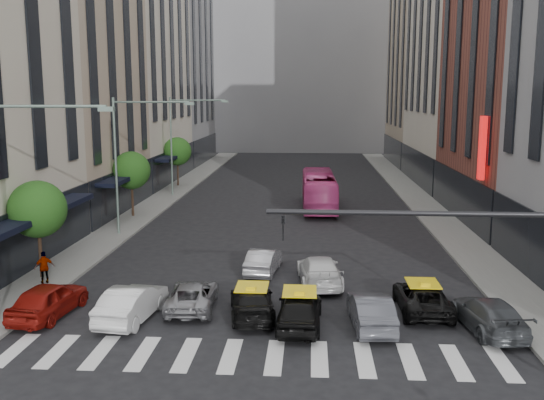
% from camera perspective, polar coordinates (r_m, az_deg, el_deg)
% --- Properties ---
extents(ground, '(160.00, 160.00, 0.00)m').
position_cam_1_polar(ground, '(21.12, -1.69, -16.19)').
color(ground, black).
rests_on(ground, ground).
extents(sidewalk_left, '(3.00, 96.00, 0.15)m').
position_cam_1_polar(sidewalk_left, '(51.51, -11.36, -0.67)').
color(sidewalk_left, slate).
rests_on(sidewalk_left, ground).
extents(sidewalk_right, '(3.00, 96.00, 0.15)m').
position_cam_1_polar(sidewalk_right, '(50.69, 14.64, -0.96)').
color(sidewalk_right, slate).
rests_on(sidewalk_right, ground).
extents(building_left_b, '(8.00, 16.00, 24.00)m').
position_cam_1_polar(building_left_b, '(50.61, -18.59, 12.40)').
color(building_left_b, tan).
rests_on(building_left_b, ground).
extents(building_left_c, '(8.00, 20.00, 36.00)m').
position_cam_1_polar(building_left_c, '(68.14, -12.94, 16.93)').
color(building_left_c, beige).
rests_on(building_left_c, ground).
extents(building_left_d, '(8.00, 18.00, 30.00)m').
position_cam_1_polar(building_left_d, '(86.18, -9.19, 13.49)').
color(building_left_d, gray).
rests_on(building_left_d, ground).
extents(building_right_b, '(8.00, 18.00, 26.00)m').
position_cam_1_polar(building_right_b, '(48.49, 22.58, 13.49)').
color(building_right_b, brown).
rests_on(building_right_b, ground).
extents(building_right_d, '(8.00, 18.00, 28.00)m').
position_cam_1_polar(building_right_d, '(85.40, 14.28, 12.68)').
color(building_right_d, tan).
rests_on(building_right_d, ground).
extents(building_far, '(30.00, 10.00, 36.00)m').
position_cam_1_polar(building_far, '(104.29, 2.77, 14.59)').
color(building_far, gray).
rests_on(building_far, ground).
extents(tree_near, '(2.88, 2.88, 4.95)m').
position_cam_1_polar(tree_near, '(32.44, -21.20, -0.82)').
color(tree_near, black).
rests_on(tree_near, sidewalk_left).
extents(tree_mid, '(2.88, 2.88, 4.95)m').
position_cam_1_polar(tree_mid, '(47.26, -13.10, 2.73)').
color(tree_mid, black).
rests_on(tree_mid, sidewalk_left).
extents(tree_far, '(2.88, 2.88, 4.95)m').
position_cam_1_polar(tree_far, '(62.66, -8.91, 4.54)').
color(tree_far, black).
rests_on(tree_far, sidewalk_left).
extents(streetlamp_near, '(5.38, 0.25, 9.00)m').
position_cam_1_polar(streetlamp_near, '(26.01, -23.49, 1.58)').
color(streetlamp_near, gray).
rests_on(streetlamp_near, sidewalk_left).
extents(streetlamp_mid, '(5.38, 0.25, 9.00)m').
position_cam_1_polar(streetlamp_mid, '(40.81, -13.27, 4.82)').
color(streetlamp_mid, gray).
rests_on(streetlamp_mid, sidewalk_left).
extents(streetlamp_far, '(5.38, 0.25, 9.00)m').
position_cam_1_polar(streetlamp_far, '(56.27, -8.54, 6.27)').
color(streetlamp_far, gray).
rests_on(streetlamp_far, sidewalk_left).
extents(traffic_signal, '(10.10, 0.20, 6.00)m').
position_cam_1_polar(traffic_signal, '(19.44, 21.24, -5.12)').
color(traffic_signal, black).
rests_on(traffic_signal, ground).
extents(liberty_sign, '(0.30, 0.70, 4.00)m').
position_cam_1_polar(liberty_sign, '(40.50, 19.18, 4.64)').
color(liberty_sign, red).
rests_on(liberty_sign, ground).
extents(car_red, '(2.27, 4.58, 1.50)m').
position_cam_1_polar(car_red, '(27.60, -20.30, -8.78)').
color(car_red, maroon).
rests_on(car_red, ground).
extents(car_white_front, '(2.13, 4.65, 1.48)m').
position_cam_1_polar(car_white_front, '(26.25, -13.04, -9.39)').
color(car_white_front, silver).
rests_on(car_white_front, ground).
extents(car_silver, '(2.26, 4.47, 1.21)m').
position_cam_1_polar(car_silver, '(27.13, -7.51, -8.88)').
color(car_silver, gray).
rests_on(car_silver, ground).
extents(taxi_left, '(2.41, 4.66, 1.29)m').
position_cam_1_polar(taxi_left, '(25.97, -1.89, -9.57)').
color(taxi_left, black).
rests_on(taxi_left, ground).
extents(taxi_center, '(1.91, 4.42, 1.48)m').
position_cam_1_polar(taxi_center, '(24.85, 2.61, -10.25)').
color(taxi_center, black).
rests_on(taxi_center, ground).
extents(car_grey_mid, '(1.76, 4.35, 1.40)m').
position_cam_1_polar(car_grey_mid, '(25.14, 9.28, -10.23)').
color(car_grey_mid, '#474950').
rests_on(car_grey_mid, ground).
extents(taxi_right, '(2.15, 4.57, 1.26)m').
position_cam_1_polar(taxi_right, '(27.32, 13.96, -8.91)').
color(taxi_right, black).
rests_on(taxi_right, ground).
extents(car_grey_curb, '(2.47, 4.83, 1.34)m').
position_cam_1_polar(car_grey_curb, '(25.96, 19.70, -10.11)').
color(car_grey_curb, '#43474B').
rests_on(car_grey_curb, ground).
extents(car_row2_left, '(1.84, 4.11, 1.31)m').
position_cam_1_polar(car_row2_left, '(32.15, -0.80, -5.72)').
color(car_row2_left, '#AEADB3').
rests_on(car_row2_left, ground).
extents(car_row2_right, '(2.46, 5.05, 1.42)m').
position_cam_1_polar(car_row2_right, '(30.29, 4.49, -6.63)').
color(car_row2_right, silver).
rests_on(car_row2_right, ground).
extents(bus, '(2.82, 11.05, 3.06)m').
position_cam_1_polar(bus, '(50.14, 4.43, 0.90)').
color(bus, '#C73A7F').
rests_on(bus, ground).
extents(pedestrian_far, '(1.00, 0.84, 1.60)m').
position_cam_1_polar(pedestrian_far, '(31.86, -20.63, -5.96)').
color(pedestrian_far, gray).
rests_on(pedestrian_far, sidewalk_left).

